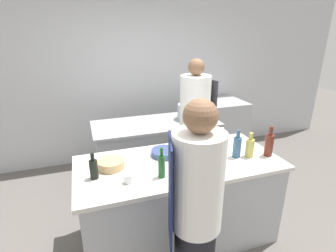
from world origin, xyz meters
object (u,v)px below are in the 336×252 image
bottle_vinegar (269,144)px  cup (128,178)px  chef_at_stove (194,130)px  bottle_olive_oil (250,147)px  bottle_wine (162,166)px  bowl_mixing_large (111,164)px  stockpot (188,112)px  bowl_prep_small (165,153)px  chef_at_prep_near (195,216)px  bottle_sauce (94,169)px  bottle_cooking_oil (222,140)px  oven_range (220,127)px  bottle_water (237,146)px

bottle_vinegar → cup: (-1.46, -0.05, -0.09)m
chef_at_stove → bottle_olive_oil: 0.88m
bottle_wine → bowl_mixing_large: (-0.40, 0.30, -0.07)m
bottle_vinegar → stockpot: (-0.32, 1.35, -0.02)m
bowl_prep_small → stockpot: (0.69, 1.01, 0.08)m
cup → stockpot: size_ratio=0.25×
chef_at_prep_near → bottle_sauce: size_ratio=7.28×
bottle_sauce → stockpot: 1.87m
bottle_sauce → stockpot: size_ratio=0.76×
chef_at_stove → bowl_prep_small: bearing=-61.8°
bottle_sauce → bowl_mixing_large: (0.16, 0.14, -0.05)m
chef_at_prep_near → bottle_cooking_oil: 1.18m
oven_range → cup: bearing=-135.9°
bottle_olive_oil → bottle_cooking_oil: size_ratio=1.14×
bottle_olive_oil → bottle_wine: size_ratio=0.93×
oven_range → bottle_vinegar: bottle_vinegar is taller
bottle_water → bowl_mixing_large: bottle_water is taller
bottle_vinegar → bottle_wine: 1.16m
bottle_sauce → bottle_water: 1.40m
oven_range → bottle_vinegar: size_ratio=3.05×
chef_at_prep_near → bottle_water: size_ratio=5.92×
oven_range → bowl_mixing_large: size_ratio=3.85×
stockpot → bottle_sauce: bearing=-138.6°
bottle_sauce → bottle_water: bearing=-1.6°
bottle_vinegar → bottle_sauce: size_ratio=1.33×
bottle_vinegar → stockpot: bottle_vinegar is taller
cup → stockpot: stockpot is taller
bottle_olive_oil → bottle_sauce: size_ratio=1.09×
bottle_olive_oil → bottle_wine: bearing=-174.6°
bottle_olive_oil → bottle_water: (-0.13, 0.04, 0.01)m
oven_range → bottle_wine: bearing=-131.3°
bottle_wine → cup: (-0.29, 0.00, -0.07)m
bottle_wine → bottle_sauce: size_ratio=1.17×
chef_at_stove → stockpot: bearing=151.6°
bowl_mixing_large → cup: 0.32m
bottle_olive_oil → bottle_cooking_oil: 0.33m
bottle_olive_oil → bottle_vinegar: bottle_vinegar is taller
bottle_vinegar → bottle_cooking_oil: bottle_vinegar is taller
bottle_wine → bottle_sauce: bottle_wine is taller
chef_at_stove → bottle_water: size_ratio=6.17×
chef_at_stove → cup: chef_at_stove is taller
bottle_cooking_oil → bottle_olive_oil: bearing=-62.2°
bottle_vinegar → cup: bottle_vinegar is taller
bottle_sauce → chef_at_stove: bearing=30.7°
bottle_cooking_oil → bowl_prep_small: (-0.65, 0.02, -0.06)m
chef_at_stove → bowl_mixing_large: chef_at_stove is taller
bottle_olive_oil → bottle_wine: 0.97m
bottle_olive_oil → bottle_wine: bottle_wine is taller
oven_range → bowl_prep_small: 2.22m
oven_range → bowl_mixing_large: bearing=-142.2°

